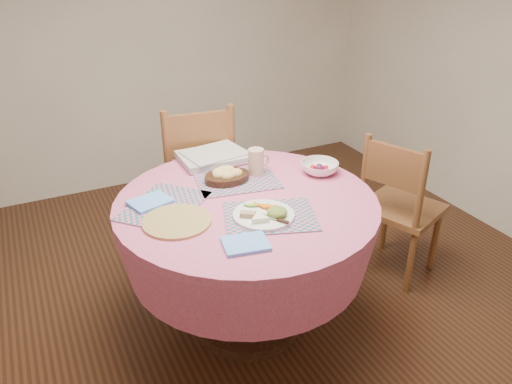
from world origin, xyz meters
TOP-DOWN VIEW (x-y plane):
  - ground at (0.00, 0.00)m, footprint 4.00×4.00m
  - dining_table at (0.00, 0.00)m, footprint 1.24×1.24m
  - chair_right at (0.99, 0.03)m, footprint 0.52×0.53m
  - chair_back at (0.04, 0.82)m, footprint 0.52×0.50m
  - placemat_front at (0.02, -0.19)m, footprint 0.48×0.41m
  - placemat_left at (-0.36, 0.11)m, footprint 0.50×0.49m
  - placemat_back at (0.04, 0.20)m, footprint 0.44×0.36m
  - wicker_trivet at (-0.36, -0.06)m, footprint 0.30×0.30m
  - napkin_near at (-0.17, -0.35)m, footprint 0.20×0.17m
  - napkin_far at (-0.42, 0.16)m, footprint 0.21×0.18m
  - dinner_plate at (0.00, -0.19)m, footprint 0.27×0.27m
  - bread_bowl at (-0.01, 0.22)m, footprint 0.23×0.23m
  - latte_mug at (0.16, 0.23)m, footprint 0.12×0.08m
  - fruit_bowl at (0.47, 0.10)m, footprint 0.20×0.20m
  - newspaper_stack at (0.03, 0.50)m, footprint 0.37×0.30m

SIDE VIEW (x-z plane):
  - ground at x=0.00m, z-range 0.00..0.00m
  - chair_right at x=0.99m, z-range 0.02..0.92m
  - chair_back at x=0.04m, z-range 0.02..1.02m
  - dining_table at x=0.00m, z-range 0.18..0.93m
  - placemat_front at x=0.02m, z-range 0.75..0.76m
  - placemat_left at x=-0.36m, z-range 0.75..0.76m
  - placemat_back at x=0.04m, z-range 0.75..0.76m
  - wicker_trivet at x=-0.36m, z-range 0.75..0.76m
  - napkin_near at x=-0.17m, z-range 0.75..0.76m
  - napkin_far at x=-0.42m, z-range 0.76..0.77m
  - dinner_plate at x=0.00m, z-range 0.75..0.80m
  - newspaper_stack at x=0.03m, z-range 0.76..0.80m
  - fruit_bowl at x=0.47m, z-range 0.75..0.81m
  - bread_bowl at x=-0.01m, z-range 0.75..0.83m
  - latte_mug at x=0.16m, z-range 0.76..0.89m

